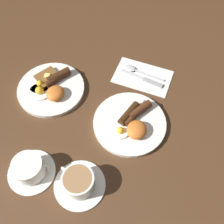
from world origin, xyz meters
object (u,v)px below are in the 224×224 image
object	(u,v)px
spoon	(134,70)
breakfast_plate_far	(51,87)
teacup_near	(79,182)
knife	(144,79)
breakfast_plate_near	(131,122)
teacup_far	(30,169)

from	to	relation	value
spoon	breakfast_plate_far	bearing A→B (deg)	41.54
breakfast_plate_far	teacup_near	size ratio (longest dim) A/B	1.59
knife	spoon	bearing A→B (deg)	-23.33
breakfast_plate_near	spoon	bearing A→B (deg)	19.12
spoon	teacup_far	bearing A→B (deg)	76.17
breakfast_plate_far	breakfast_plate_near	bearing A→B (deg)	-92.64
teacup_far	spoon	size ratio (longest dim) A/B	0.90
teacup_far	spoon	world-z (taller)	teacup_far
teacup_far	knife	size ratio (longest dim) A/B	0.85
teacup_near	spoon	bearing A→B (deg)	2.20
teacup_near	teacup_far	xyz separation A→B (m)	(-0.03, 0.15, 0.00)
teacup_far	knife	distance (m)	0.51
knife	spoon	xyz separation A→B (m)	(0.03, 0.05, 0.00)
spoon	teacup_near	bearing A→B (deg)	93.07
knife	spoon	distance (m)	0.06
teacup_far	spoon	distance (m)	0.52
breakfast_plate_near	teacup_near	size ratio (longest dim) A/B	1.60
breakfast_plate_near	teacup_far	size ratio (longest dim) A/B	1.70
teacup_near	teacup_far	world-z (taller)	teacup_far
breakfast_plate_far	spoon	distance (m)	0.32
teacup_far	breakfast_plate_far	bearing A→B (deg)	20.67
knife	spoon	world-z (taller)	spoon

